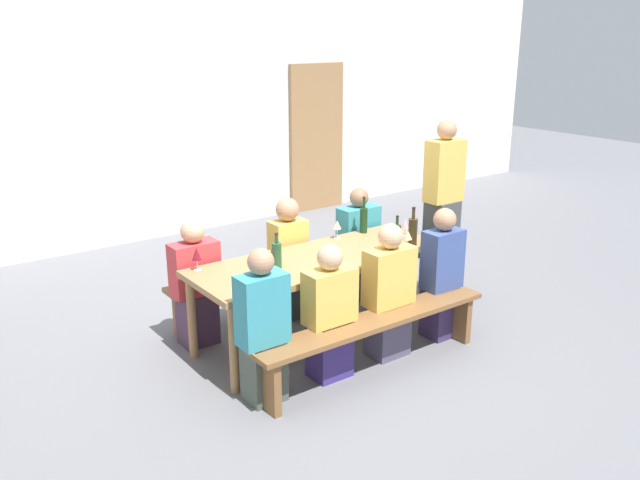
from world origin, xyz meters
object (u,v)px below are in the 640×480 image
(wooden_door, at_px, (317,138))
(bench_far, at_px, (275,277))
(bench_near, at_px, (374,329))
(seated_guest_far_1, at_px, (288,260))
(wine_glass_2, at_px, (408,236))
(seated_guest_near_3, at_px, (441,276))
(seated_guest_far_2, at_px, (358,247))
(seated_guest_near_1, at_px, (330,316))
(wine_bottle_0, at_px, (277,255))
(wine_bottle_1, at_px, (397,237))
(wine_glass_0, at_px, (273,252))
(seated_guest_far_0, at_px, (196,286))
(standing_host, at_px, (442,215))
(seated_guest_near_0, at_px, (263,330))
(wine_bottle_3, at_px, (364,219))
(wine_bottle_2, at_px, (413,231))
(tasting_table, at_px, (320,266))
(wine_glass_4, at_px, (405,224))
(wine_glass_1, at_px, (197,255))
(seated_guest_near_2, at_px, (389,295))

(wooden_door, xyz_separation_m, bench_far, (-2.54, -2.85, -0.69))
(bench_far, bearing_deg, bench_near, -90.00)
(seated_guest_far_1, bearing_deg, wine_glass_2, 40.55)
(seated_guest_near_3, relative_size, seated_guest_far_2, 1.04)
(wine_glass_2, distance_m, seated_guest_near_3, 0.45)
(seated_guest_near_1, distance_m, seated_guest_far_1, 1.17)
(wooden_door, relative_size, wine_bottle_0, 7.14)
(wooden_door, distance_m, wine_bottle_1, 4.24)
(bench_near, relative_size, wine_bottle_0, 7.20)
(bench_near, relative_size, wine_glass_0, 14.13)
(seated_guest_far_0, bearing_deg, seated_guest_far_1, 90.00)
(standing_host, bearing_deg, seated_guest_near_0, 14.27)
(standing_host, bearing_deg, wine_bottle_3, -19.61)
(wine_bottle_2, xyz_separation_m, seated_guest_near_0, (-1.74, -0.33, -0.33))
(seated_guest_near_0, height_order, seated_guest_near_1, seated_guest_near_0)
(tasting_table, xyz_separation_m, bench_near, (0.00, -0.71, -0.32))
(wine_glass_4, bearing_deg, wine_glass_1, 171.60)
(wine_glass_0, height_order, wine_glass_2, wine_glass_2)
(seated_guest_near_2, bearing_deg, wine_glass_2, -58.17)
(wine_glass_1, relative_size, standing_host, 0.10)
(wine_glass_1, relative_size, seated_guest_far_2, 0.17)
(bench_near, relative_size, seated_guest_far_0, 1.93)
(tasting_table, xyz_separation_m, bench_far, (0.00, 0.71, -0.32))
(bench_far, bearing_deg, wine_glass_0, -123.40)
(bench_near, height_order, bench_far, same)
(wine_bottle_0, height_order, wine_bottle_3, wine_bottle_3)
(bench_far, distance_m, seated_guest_far_0, 0.91)
(wooden_door, bearing_deg, wine_glass_0, -130.38)
(wine_glass_1, bearing_deg, seated_guest_far_1, 13.10)
(seated_guest_near_3, height_order, seated_guest_far_1, seated_guest_near_3)
(tasting_table, distance_m, wine_glass_1, 1.04)
(wine_glass_4, bearing_deg, seated_guest_far_1, 150.95)
(tasting_table, relative_size, seated_guest_far_0, 2.02)
(wine_bottle_2, bearing_deg, seated_guest_near_2, -149.55)
(wine_glass_0, bearing_deg, wine_glass_1, 157.35)
(wine_bottle_1, xyz_separation_m, seated_guest_near_2, (-0.36, -0.32, -0.34))
(seated_guest_near_0, distance_m, seated_guest_near_1, 0.59)
(wine_bottle_3, distance_m, standing_host, 0.80)
(seated_guest_near_0, height_order, seated_guest_near_3, same)
(wine_glass_4, xyz_separation_m, seated_guest_far_2, (-0.12, 0.52, -0.34))
(wooden_door, distance_m, wine_bottle_0, 4.65)
(wine_bottle_1, distance_m, wine_glass_0, 1.10)
(bench_near, relative_size, seated_guest_far_2, 1.91)
(bench_near, distance_m, wine_bottle_2, 1.10)
(wine_bottle_1, height_order, seated_guest_near_3, seated_guest_near_3)
(wooden_door, bearing_deg, seated_guest_near_3, -112.01)
(standing_host, bearing_deg, wooden_door, -106.61)
(wine_bottle_1, relative_size, seated_guest_far_1, 0.27)
(seated_guest_far_1, bearing_deg, bench_near, -2.11)
(tasting_table, distance_m, seated_guest_near_0, 1.07)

